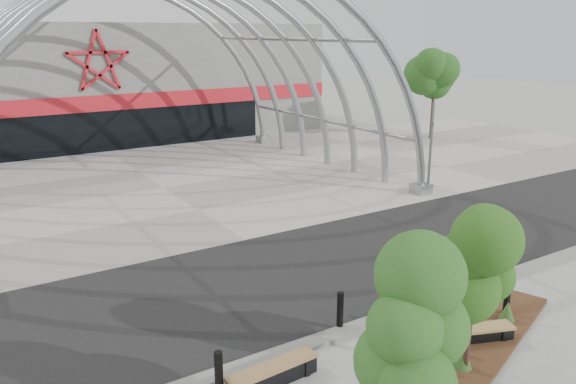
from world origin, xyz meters
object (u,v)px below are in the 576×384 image
street_tree_1 (476,261)px  bollard_2 (444,338)px  street_tree_0 (427,322)px  bench_1 (471,336)px  signal_pole (431,147)px  bench_0 (273,375)px

street_tree_1 → bollard_2: bearing=78.4°
street_tree_0 → bench_1: (4.23, 2.38, -2.76)m
bench_1 → bollard_2: bollard_2 is taller
signal_pole → street_tree_0: bearing=-136.4°
bollard_2 → signal_pole: bearing=45.7°
signal_pole → street_tree_1: 14.81m
street_tree_0 → bollard_2: 4.80m
signal_pole → bollard_2: size_ratio=5.02×
signal_pole → bench_0: signal_pole is taller
street_tree_1 → street_tree_0: bearing=-152.9°
street_tree_1 → bollard_2: size_ratio=4.40×
street_tree_0 → bench_1: 5.59m
bench_1 → street_tree_1: bearing=-145.2°
street_tree_0 → street_tree_1: street_tree_0 is taller
street_tree_0 → street_tree_1: size_ratio=1.08×
bench_0 → bench_1: bench_0 is taller
signal_pole → street_tree_0: size_ratio=1.05×
signal_pole → street_tree_0: signal_pole is taller
bench_1 → street_tree_0: bearing=-150.7°
street_tree_1 → bench_1: street_tree_1 is taller
bench_0 → bench_1: size_ratio=1.02×
street_tree_0 → bench_0: street_tree_0 is taller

